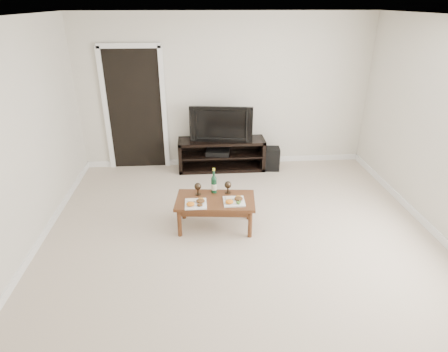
% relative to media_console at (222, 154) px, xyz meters
% --- Properties ---
extents(floor, '(5.50, 5.50, 0.00)m').
position_rel_media_console_xyz_m(floor, '(0.09, -2.50, -0.28)').
color(floor, beige).
rests_on(floor, ground).
extents(back_wall, '(5.00, 0.04, 2.60)m').
position_rel_media_console_xyz_m(back_wall, '(0.09, 0.27, 1.02)').
color(back_wall, beige).
rests_on(back_wall, ground).
extents(ceiling, '(5.00, 5.50, 0.04)m').
position_rel_media_console_xyz_m(ceiling, '(0.09, -2.50, 2.35)').
color(ceiling, white).
rests_on(ceiling, back_wall).
extents(doorway, '(0.90, 0.02, 2.05)m').
position_rel_media_console_xyz_m(doorway, '(-1.46, 0.24, 0.75)').
color(doorway, black).
rests_on(doorway, ground).
extents(media_console, '(1.51, 0.45, 0.55)m').
position_rel_media_console_xyz_m(media_console, '(0.00, 0.00, 0.00)').
color(media_console, black).
rests_on(media_console, ground).
extents(television, '(1.07, 0.28, 0.61)m').
position_rel_media_console_xyz_m(television, '(0.00, 0.00, 0.58)').
color(television, black).
rests_on(television, media_console).
extents(av_receiver, '(0.44, 0.35, 0.08)m').
position_rel_media_console_xyz_m(av_receiver, '(-0.07, -0.01, 0.05)').
color(av_receiver, black).
rests_on(av_receiver, media_console).
extents(subwoofer, '(0.29, 0.29, 0.40)m').
position_rel_media_console_xyz_m(subwoofer, '(0.88, -0.08, -0.08)').
color(subwoofer, black).
rests_on(subwoofer, ground).
extents(coffee_table, '(1.06, 0.65, 0.42)m').
position_rel_media_console_xyz_m(coffee_table, '(-0.21, -1.90, -0.07)').
color(coffee_table, '#5C2E19').
rests_on(coffee_table, ground).
extents(plate_left, '(0.27, 0.27, 0.07)m').
position_rel_media_console_xyz_m(plate_left, '(-0.47, -2.02, 0.18)').
color(plate_left, white).
rests_on(plate_left, coffee_table).
extents(plate_right, '(0.27, 0.27, 0.07)m').
position_rel_media_console_xyz_m(plate_right, '(0.02, -1.99, 0.18)').
color(plate_right, white).
rests_on(plate_right, coffee_table).
extents(wine_bottle, '(0.07, 0.07, 0.35)m').
position_rel_media_console_xyz_m(wine_bottle, '(-0.22, -1.70, 0.32)').
color(wine_bottle, '#0F3821').
rests_on(wine_bottle, coffee_table).
extents(goblet_left, '(0.09, 0.09, 0.17)m').
position_rel_media_console_xyz_m(goblet_left, '(-0.43, -1.75, 0.23)').
color(goblet_left, '#33271B').
rests_on(goblet_left, coffee_table).
extents(goblet_right, '(0.09, 0.09, 0.17)m').
position_rel_media_console_xyz_m(goblet_right, '(-0.04, -1.73, 0.23)').
color(goblet_right, '#33271B').
rests_on(goblet_right, coffee_table).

